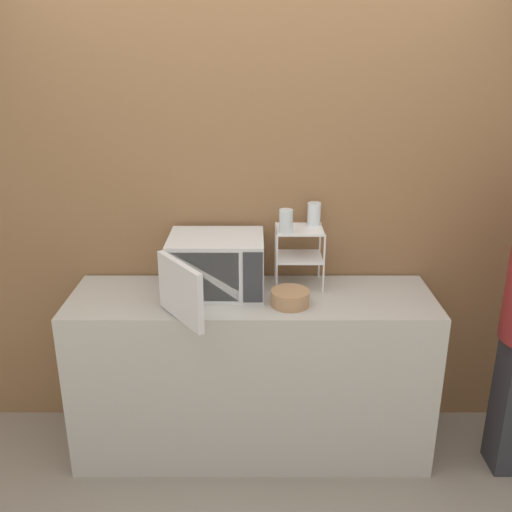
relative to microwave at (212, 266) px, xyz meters
The scene contains 8 objects.
ground_plane 1.14m from the microwave, 59.85° to the right, with size 12.00×12.00×0.00m, color gray.
wall_back 0.40m from the microwave, 54.74° to the left, with size 8.00×0.06×2.60m.
counter 0.64m from the microwave, 14.49° to the right, with size 1.88×0.56×0.92m.
microwave is the anchor object (origin of this frame).
dish_rack 0.46m from the microwave, 12.67° to the left, with size 0.25×0.22×0.32m.
glass_front_left 0.43m from the microwave, ahead, with size 0.07×0.07×0.12m.
glass_back_right 0.59m from the microwave, 17.58° to the left, with size 0.07×0.07×0.12m.
bowl 0.43m from the microwave, 22.59° to the right, with size 0.19×0.19×0.08m.
Camera 1 is at (0.02, -2.41, 2.13)m, focal length 40.00 mm.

